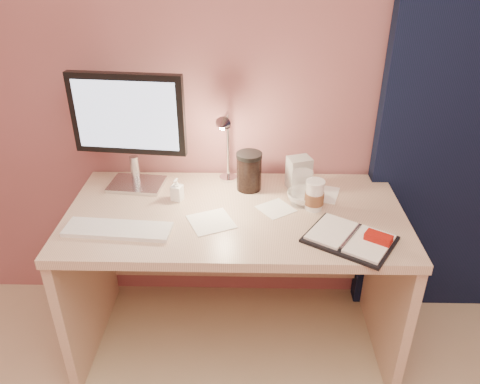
{
  "coord_description": "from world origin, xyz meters",
  "views": [
    {
      "loc": [
        0.06,
        -0.27,
        1.75
      ],
      "look_at": [
        0.02,
        1.33,
        0.85
      ],
      "focal_mm": 35.0,
      "sensor_mm": 36.0,
      "label": 1
    }
  ],
  "objects_px": {
    "monitor": "(129,122)",
    "coffee_cup": "(314,196)",
    "keyboard": "(118,229)",
    "bowl": "(304,197)",
    "dark_jar": "(249,173)",
    "desk_lamp": "(229,143)",
    "planner": "(352,238)",
    "product_box": "(299,173)",
    "lotion_bottle": "(177,189)",
    "desk": "(236,245)",
    "clear_cup": "(302,188)"
  },
  "relations": [
    {
      "from": "desk",
      "to": "dark_jar",
      "type": "distance_m",
      "value": 0.33
    },
    {
      "from": "monitor",
      "to": "planner",
      "type": "bearing_deg",
      "value": -18.71
    },
    {
      "from": "keyboard",
      "to": "desk_lamp",
      "type": "distance_m",
      "value": 0.59
    },
    {
      "from": "monitor",
      "to": "keyboard",
      "type": "bearing_deg",
      "value": -83.11
    },
    {
      "from": "monitor",
      "to": "desk_lamp",
      "type": "relative_size",
      "value": 1.48
    },
    {
      "from": "monitor",
      "to": "product_box",
      "type": "height_order",
      "value": "monitor"
    },
    {
      "from": "planner",
      "to": "clear_cup",
      "type": "distance_m",
      "value": 0.32
    },
    {
      "from": "planner",
      "to": "product_box",
      "type": "xyz_separation_m",
      "value": [
        -0.17,
        0.42,
        0.06
      ]
    },
    {
      "from": "dark_jar",
      "to": "keyboard",
      "type": "bearing_deg",
      "value": -144.86
    },
    {
      "from": "dark_jar",
      "to": "desk_lamp",
      "type": "relative_size",
      "value": 0.44
    },
    {
      "from": "product_box",
      "to": "desk_lamp",
      "type": "relative_size",
      "value": 0.42
    },
    {
      "from": "planner",
      "to": "lotion_bottle",
      "type": "distance_m",
      "value": 0.76
    },
    {
      "from": "monitor",
      "to": "lotion_bottle",
      "type": "distance_m",
      "value": 0.35
    },
    {
      "from": "planner",
      "to": "dark_jar",
      "type": "relative_size",
      "value": 2.46
    },
    {
      "from": "planner",
      "to": "dark_jar",
      "type": "xyz_separation_m",
      "value": [
        -0.39,
        0.4,
        0.07
      ]
    },
    {
      "from": "clear_cup",
      "to": "product_box",
      "type": "distance_m",
      "value": 0.15
    },
    {
      "from": "clear_cup",
      "to": "desk_lamp",
      "type": "distance_m",
      "value": 0.37
    },
    {
      "from": "planner",
      "to": "clear_cup",
      "type": "height_order",
      "value": "clear_cup"
    },
    {
      "from": "product_box",
      "to": "bowl",
      "type": "bearing_deg",
      "value": -102.75
    },
    {
      "from": "desk",
      "to": "planner",
      "type": "relative_size",
      "value": 3.64
    },
    {
      "from": "desk",
      "to": "keyboard",
      "type": "xyz_separation_m",
      "value": [
        -0.45,
        -0.23,
        0.23
      ]
    },
    {
      "from": "coffee_cup",
      "to": "dark_jar",
      "type": "distance_m",
      "value": 0.32
    },
    {
      "from": "monitor",
      "to": "desk_lamp",
      "type": "distance_m",
      "value": 0.43
    },
    {
      "from": "planner",
      "to": "coffee_cup",
      "type": "bearing_deg",
      "value": 149.57
    },
    {
      "from": "keyboard",
      "to": "bowl",
      "type": "relative_size",
      "value": 2.89
    },
    {
      "from": "clear_cup",
      "to": "coffee_cup",
      "type": "bearing_deg",
      "value": -35.77
    },
    {
      "from": "desk",
      "to": "product_box",
      "type": "distance_m",
      "value": 0.43
    },
    {
      "from": "clear_cup",
      "to": "monitor",
      "type": "bearing_deg",
      "value": 168.92
    },
    {
      "from": "clear_cup",
      "to": "desk",
      "type": "bearing_deg",
      "value": 178.45
    },
    {
      "from": "monitor",
      "to": "lotion_bottle",
      "type": "bearing_deg",
      "value": -24.46
    },
    {
      "from": "keyboard",
      "to": "desk",
      "type": "bearing_deg",
      "value": 31.66
    },
    {
      "from": "dark_jar",
      "to": "product_box",
      "type": "bearing_deg",
      "value": 3.87
    },
    {
      "from": "dark_jar",
      "to": "product_box",
      "type": "relative_size",
      "value": 1.06
    },
    {
      "from": "bowl",
      "to": "desk_lamp",
      "type": "relative_size",
      "value": 0.41
    },
    {
      "from": "desk",
      "to": "desk_lamp",
      "type": "bearing_deg",
      "value": 103.95
    },
    {
      "from": "desk",
      "to": "dark_jar",
      "type": "height_order",
      "value": "dark_jar"
    },
    {
      "from": "coffee_cup",
      "to": "desk_lamp",
      "type": "distance_m",
      "value": 0.43
    },
    {
      "from": "desk",
      "to": "product_box",
      "type": "relative_size",
      "value": 9.48
    },
    {
      "from": "clear_cup",
      "to": "dark_jar",
      "type": "xyz_separation_m",
      "value": [
        -0.22,
        0.13,
        0.0
      ]
    },
    {
      "from": "monitor",
      "to": "planner",
      "type": "height_order",
      "value": "monitor"
    },
    {
      "from": "clear_cup",
      "to": "desk_lamp",
      "type": "bearing_deg",
      "value": 156.56
    },
    {
      "from": "clear_cup",
      "to": "bowl",
      "type": "height_order",
      "value": "clear_cup"
    },
    {
      "from": "monitor",
      "to": "dark_jar",
      "type": "xyz_separation_m",
      "value": [
        0.51,
        -0.01,
        -0.23
      ]
    },
    {
      "from": "monitor",
      "to": "dark_jar",
      "type": "distance_m",
      "value": 0.56
    },
    {
      "from": "planner",
      "to": "lotion_bottle",
      "type": "bearing_deg",
      "value": -170.06
    },
    {
      "from": "coffee_cup",
      "to": "monitor",
      "type": "bearing_deg",
      "value": 167.08
    },
    {
      "from": "monitor",
      "to": "planner",
      "type": "xyz_separation_m",
      "value": [
        0.9,
        -0.41,
        -0.3
      ]
    },
    {
      "from": "monitor",
      "to": "coffee_cup",
      "type": "height_order",
      "value": "monitor"
    },
    {
      "from": "dark_jar",
      "to": "desk_lamp",
      "type": "bearing_deg",
      "value": 178.68
    },
    {
      "from": "lotion_bottle",
      "to": "dark_jar",
      "type": "relative_size",
      "value": 0.65
    }
  ]
}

